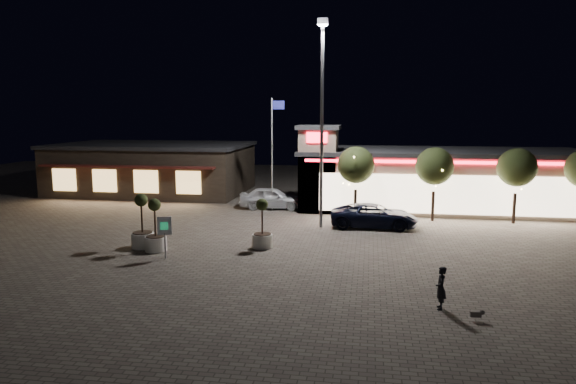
% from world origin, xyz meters
% --- Properties ---
extents(ground, '(90.00, 90.00, 0.00)m').
position_xyz_m(ground, '(0.00, 0.00, 0.00)').
color(ground, '#635B50').
rests_on(ground, ground).
extents(retail_building, '(20.40, 8.40, 6.10)m').
position_xyz_m(retail_building, '(9.51, 15.82, 2.21)').
color(retail_building, gray).
rests_on(retail_building, ground).
extents(restaurant_building, '(16.40, 11.00, 4.30)m').
position_xyz_m(restaurant_building, '(-14.00, 19.97, 2.16)').
color(restaurant_building, '#382D23').
rests_on(restaurant_building, ground).
extents(floodlight_pole, '(0.60, 0.40, 12.38)m').
position_xyz_m(floodlight_pole, '(2.00, 8.00, 7.02)').
color(floodlight_pole, gray).
rests_on(floodlight_pole, ground).
extents(flagpole, '(0.95, 0.10, 8.00)m').
position_xyz_m(flagpole, '(-1.90, 13.00, 4.74)').
color(flagpole, white).
rests_on(flagpole, ground).
extents(string_tree_a, '(2.42, 2.42, 4.79)m').
position_xyz_m(string_tree_a, '(4.00, 11.00, 3.56)').
color(string_tree_a, '#332319').
rests_on(string_tree_a, ground).
extents(string_tree_b, '(2.42, 2.42, 4.79)m').
position_xyz_m(string_tree_b, '(9.00, 11.00, 3.56)').
color(string_tree_b, '#332319').
rests_on(string_tree_b, ground).
extents(string_tree_c, '(2.42, 2.42, 4.79)m').
position_xyz_m(string_tree_c, '(14.00, 11.00, 3.56)').
color(string_tree_c, '#332319').
rests_on(string_tree_c, ground).
extents(pickup_truck, '(5.30, 2.49, 1.47)m').
position_xyz_m(pickup_truck, '(5.22, 8.42, 0.73)').
color(pickup_truck, black).
rests_on(pickup_truck, ground).
extents(white_sedan, '(4.80, 2.23, 1.59)m').
position_xyz_m(white_sedan, '(-2.16, 13.58, 0.80)').
color(white_sedan, silver).
rests_on(white_sedan, ground).
extents(pedestrian, '(0.37, 0.57, 1.56)m').
position_xyz_m(pedestrian, '(7.49, -4.65, 0.78)').
color(pedestrian, black).
rests_on(pedestrian, ground).
extents(dog, '(0.48, 0.19, 0.26)m').
position_xyz_m(dog, '(8.61, -5.54, 0.26)').
color(dog, '#59514C').
rests_on(dog, ground).
extents(planter_left, '(1.16, 1.16, 2.85)m').
position_xyz_m(planter_left, '(-6.71, 1.68, 0.88)').
color(planter_left, white).
rests_on(planter_left, ground).
extents(planter_mid, '(1.10, 1.10, 2.71)m').
position_xyz_m(planter_mid, '(-5.77, 1.18, 0.84)').
color(planter_mid, white).
rests_on(planter_mid, ground).
extents(planter_right, '(1.06, 1.06, 2.60)m').
position_xyz_m(planter_right, '(-0.54, 2.64, 0.80)').
color(planter_right, white).
rests_on(planter_right, ground).
extents(valet_sign, '(0.67, 0.24, 2.05)m').
position_xyz_m(valet_sign, '(-4.74, -0.07, 1.43)').
color(valet_sign, gray).
rests_on(valet_sign, ground).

